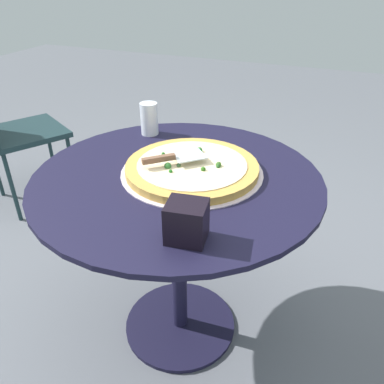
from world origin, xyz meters
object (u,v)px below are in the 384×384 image
at_px(pizza_on_tray, 192,168).
at_px(pizza_server, 173,157).
at_px(patio_table, 178,216).
at_px(patio_chair_near, 10,127).
at_px(napkin_dispenser, 187,222).
at_px(drinking_cup, 149,119).

bearing_deg(pizza_on_tray, pizza_server, 115.29).
bearing_deg(patio_table, patio_chair_near, 68.07).
height_order(pizza_on_tray, pizza_server, pizza_server).
xyz_separation_m(napkin_dispenser, patio_chair_near, (0.83, 1.48, -0.27)).
distance_m(patio_table, drinking_cup, 0.44).
distance_m(patio_table, patio_chair_near, 1.42).
distance_m(pizza_on_tray, pizza_server, 0.07).
bearing_deg(pizza_server, patio_table, -124.02).
distance_m(pizza_on_tray, napkin_dispenser, 0.36).
xyz_separation_m(patio_table, pizza_server, (0.01, 0.02, 0.22)).
bearing_deg(pizza_server, pizza_on_tray, -64.71).
relative_size(pizza_on_tray, napkin_dispenser, 4.53).
height_order(napkin_dispenser, patio_chair_near, patio_chair_near).
relative_size(patio_table, drinking_cup, 7.46).
relative_size(pizza_on_tray, drinking_cup, 3.69).
bearing_deg(patio_table, drinking_cup, 41.48).
relative_size(patio_table, pizza_server, 5.15).
bearing_deg(drinking_cup, pizza_server, -139.31).
relative_size(pizza_server, drinking_cup, 1.45).
relative_size(drinking_cup, patio_chair_near, 0.15).
bearing_deg(drinking_cup, patio_table, -138.52).
bearing_deg(pizza_server, drinking_cup, 40.69).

